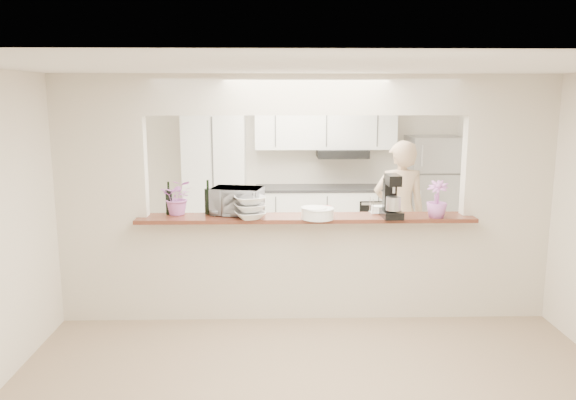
{
  "coord_description": "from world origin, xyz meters",
  "views": [
    {
      "loc": [
        -0.32,
        -5.6,
        2.29
      ],
      "look_at": [
        -0.17,
        0.3,
        1.19
      ],
      "focal_mm": 35.0,
      "sensor_mm": 36.0,
      "label": 1
    }
  ],
  "objects_px": {
    "stand_mixer": "(392,198)",
    "person": "(399,213)",
    "refrigerator": "(432,193)",
    "toaster_oven": "(237,201)"
  },
  "relations": [
    {
      "from": "refrigerator",
      "to": "stand_mixer",
      "type": "relative_size",
      "value": 3.91
    },
    {
      "from": "refrigerator",
      "to": "toaster_oven",
      "type": "relative_size",
      "value": 3.38
    },
    {
      "from": "stand_mixer",
      "to": "person",
      "type": "bearing_deg",
      "value": 73.42
    },
    {
      "from": "refrigerator",
      "to": "person",
      "type": "height_order",
      "value": "person"
    },
    {
      "from": "toaster_oven",
      "to": "refrigerator",
      "type": "bearing_deg",
      "value": 55.18
    },
    {
      "from": "toaster_oven",
      "to": "person",
      "type": "relative_size",
      "value": 0.29
    },
    {
      "from": "toaster_oven",
      "to": "person",
      "type": "height_order",
      "value": "person"
    },
    {
      "from": "stand_mixer",
      "to": "person",
      "type": "xyz_separation_m",
      "value": [
        0.35,
        1.18,
        -0.41
      ]
    },
    {
      "from": "refrigerator",
      "to": "stand_mixer",
      "type": "xyz_separation_m",
      "value": [
        -1.2,
        -2.79,
        0.43
      ]
    },
    {
      "from": "person",
      "to": "stand_mixer",
      "type": "bearing_deg",
      "value": 69.16
    }
  ]
}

